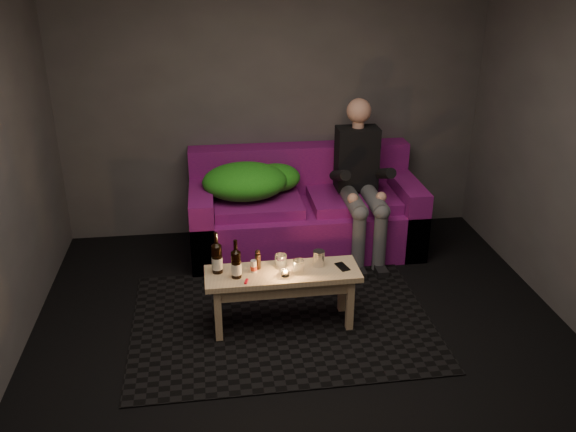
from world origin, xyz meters
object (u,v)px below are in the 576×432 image
beer_bottle_a (217,258)px  steel_cup (319,258)px  coffee_table (283,281)px  sofa (304,213)px  person (361,177)px  beer_bottle_b (236,264)px

beer_bottle_a → steel_cup: (0.74, 0.00, -0.06)m
coffee_table → sofa: bearing=74.6°
sofa → steel_cup: (-0.09, -1.28, 0.19)m
person → beer_bottle_b: 1.70m
beer_bottle_a → beer_bottle_b: bearing=-35.2°
beer_bottle_a → beer_bottle_b: 0.16m
beer_bottle_b → steel_cup: (0.61, 0.10, -0.05)m
sofa → person: (0.48, -0.17, 0.40)m
coffee_table → steel_cup: steel_cup is taller
person → beer_bottle_b: (-1.19, -1.20, -0.16)m
beer_bottle_b → coffee_table: bearing=7.2°
sofa → beer_bottle_b: size_ratio=7.18×
coffee_table → beer_bottle_b: (-0.33, -0.04, 0.19)m
person → coffee_table: (-0.85, -1.16, -0.35)m
person → steel_cup: size_ratio=11.79×
person → beer_bottle_a: size_ratio=4.48×
beer_bottle_a → steel_cup: 0.75m
sofa → coffee_table: 1.38m
person → beer_bottle_a: 1.73m
coffee_table → beer_bottle_b: 0.39m
beer_bottle_a → person: bearing=40.1°
beer_bottle_b → sofa: bearing=62.9°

